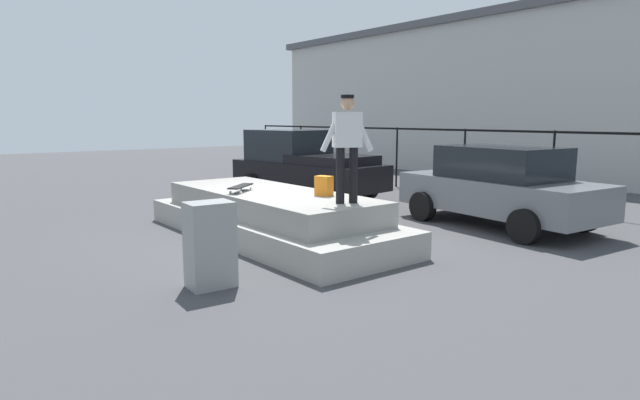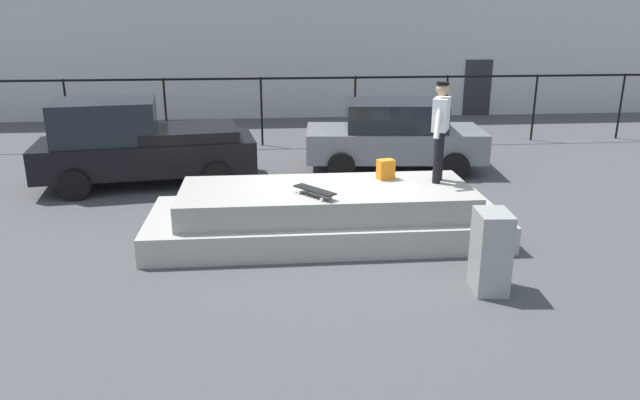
{
  "view_description": "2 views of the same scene",
  "coord_description": "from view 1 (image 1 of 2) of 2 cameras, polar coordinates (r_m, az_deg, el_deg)",
  "views": [
    {
      "loc": [
        8.13,
        -5.46,
        2.24
      ],
      "look_at": [
        0.12,
        0.81,
        0.67
      ],
      "focal_mm": 29.78,
      "sensor_mm": 36.0,
      "label": 1
    },
    {
      "loc": [
        -1.2,
        -9.79,
        3.77
      ],
      "look_at": [
        -0.26,
        0.67,
        0.41
      ],
      "focal_mm": 33.73,
      "sensor_mm": 36.0,
      "label": 2
    }
  ],
  "objects": [
    {
      "name": "fence_row",
      "position": [
        15.11,
        19.34,
        5.08
      ],
      "size": [
        24.06,
        0.06,
        1.94
      ],
      "color": "black",
      "rests_on": "ground_plane"
    },
    {
      "name": "skateboard",
      "position": [
        9.95,
        -8.52,
        1.44
      ],
      "size": [
        0.67,
        0.76,
        0.12
      ],
      "color": "black",
      "rests_on": "concrete_ledge"
    },
    {
      "name": "concrete_ledge",
      "position": [
        10.09,
        -5.42,
        -1.76
      ],
      "size": [
        5.98,
        2.23,
        0.88
      ],
      "color": "#9E9B93",
      "rests_on": "ground_plane"
    },
    {
      "name": "backpack",
      "position": [
        9.35,
        0.43,
        1.53
      ],
      "size": [
        0.32,
        0.27,
        0.35
      ],
      "primitive_type": "cube",
      "rotation": [
        0.0,
        0.0,
        3.42
      ],
      "color": "orange",
      "rests_on": "concrete_ledge"
    },
    {
      "name": "warehouse_building",
      "position": [
        22.07,
        30.75,
        9.85
      ],
      "size": [
        33.11,
        7.03,
        6.2
      ],
      "color": "#B2B2AD",
      "rests_on": "ground_plane"
    },
    {
      "name": "car_black_pickup_near",
      "position": [
        15.13,
        -1.77,
        3.85
      ],
      "size": [
        4.86,
        2.5,
        1.9
      ],
      "color": "black",
      "rests_on": "ground_plane"
    },
    {
      "name": "utility_box",
      "position": [
        7.21,
        -11.73,
        -4.74
      ],
      "size": [
        0.48,
        0.63,
        1.15
      ],
      "primitive_type": "cube",
      "rotation": [
        0.0,
        0.0,
        -0.07
      ],
      "color": "gray",
      "rests_on": "ground_plane"
    },
    {
      "name": "car_grey_sedan_mid",
      "position": [
        11.62,
        18.8,
        1.46
      ],
      "size": [
        4.34,
        2.36,
        1.66
      ],
      "color": "slate",
      "rests_on": "ground_plane"
    },
    {
      "name": "skateboarder",
      "position": [
        8.47,
        2.93,
        6.36
      ],
      "size": [
        0.45,
        0.84,
        1.72
      ],
      "color": "black",
      "rests_on": "concrete_ledge"
    },
    {
      "name": "ground_plane",
      "position": [
        10.05,
        -4.1,
        -4.11
      ],
      "size": [
        60.0,
        60.0,
        0.0
      ],
      "primitive_type": "plane",
      "color": "#424244"
    }
  ]
}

